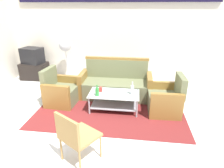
# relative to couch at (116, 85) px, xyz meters

# --- Properties ---
(ground_plane) EXTENTS (14.00, 14.00, 0.00)m
(ground_plane) POSITION_rel_couch_xyz_m (-0.18, -1.59, -0.32)
(ground_plane) COLOR white
(wall_back) EXTENTS (6.52, 0.19, 2.80)m
(wall_back) POSITION_rel_couch_xyz_m (-0.18, 1.47, 1.16)
(wall_back) COLOR silver
(wall_back) RESTS_ON ground
(rug) EXTENTS (3.25, 2.13, 0.01)m
(rug) POSITION_rel_couch_xyz_m (-0.04, -0.67, -0.31)
(rug) COLOR maroon
(rug) RESTS_ON ground
(couch) EXTENTS (1.80, 0.74, 0.96)m
(couch) POSITION_rel_couch_xyz_m (0.00, 0.00, 0.00)
(couch) COLOR #6B704C
(couch) RESTS_ON rug
(armchair_left) EXTENTS (0.75, 0.81, 0.85)m
(armchair_left) POSITION_rel_couch_xyz_m (-1.25, -0.54, -0.03)
(armchair_left) COLOR #6B704C
(armchair_left) RESTS_ON rug
(armchair_right) EXTENTS (0.72, 0.78, 0.85)m
(armchair_right) POSITION_rel_couch_xyz_m (1.18, -0.66, -0.03)
(armchair_right) COLOR #6B704C
(armchair_right) RESTS_ON rug
(coffee_table) EXTENTS (1.10, 0.60, 0.40)m
(coffee_table) POSITION_rel_couch_xyz_m (0.05, -0.72, -0.04)
(coffee_table) COLOR silver
(coffee_table) RESTS_ON rug
(bottle_clear) EXTENTS (0.07, 0.07, 0.29)m
(bottle_clear) POSITION_rel_couch_xyz_m (0.44, -0.71, 0.21)
(bottle_clear) COLOR silver
(bottle_clear) RESTS_ON coffee_table
(bottle_green) EXTENTS (0.08, 0.08, 0.24)m
(bottle_green) POSITION_rel_couch_xyz_m (-0.30, -0.88, 0.19)
(bottle_green) COLOR #2D8C38
(bottle_green) RESTS_ON coffee_table
(cup) EXTENTS (0.08, 0.08, 0.10)m
(cup) POSITION_rel_couch_xyz_m (-0.26, -0.66, 0.14)
(cup) COLOR red
(cup) RESTS_ON coffee_table
(tv_stand) EXTENTS (0.80, 0.50, 0.52)m
(tv_stand) POSITION_rel_couch_xyz_m (-2.71, 0.96, -0.06)
(tv_stand) COLOR black
(tv_stand) RESTS_ON ground
(television) EXTENTS (0.68, 0.56, 0.48)m
(television) POSITION_rel_couch_xyz_m (-2.71, 0.96, 0.44)
(television) COLOR black
(television) RESTS_ON tv_stand
(pedestal_fan) EXTENTS (0.36, 0.36, 1.27)m
(pedestal_fan) POSITION_rel_couch_xyz_m (-1.64, 1.01, 0.70)
(pedestal_fan) COLOR #2D2D33
(pedestal_fan) RESTS_ON ground
(wicker_chair) EXTENTS (0.66, 0.66, 0.84)m
(wicker_chair) POSITION_rel_couch_xyz_m (-0.32, -2.37, 0.18)
(wicker_chair) COLOR #AD844C
(wicker_chair) RESTS_ON ground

